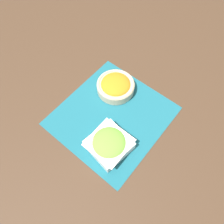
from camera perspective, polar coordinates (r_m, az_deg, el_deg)
The scene contains 4 objects.
ground_plane at distance 0.93m, azimuth 0.00°, elevation -1.02°, with size 3.00×3.00×0.00m, color #422D1E.
placemat at distance 0.93m, azimuth 0.00°, elevation -0.96°, with size 0.45×0.42×0.00m.
carrot_bowl at distance 0.97m, azimuth 0.96°, elevation 6.88°, with size 0.17×0.17×0.06m.
lettuce_bowl at distance 0.84m, azimuth -0.77°, elevation -8.32°, with size 0.16×0.16×0.07m.
Camera 1 is at (-0.34, -0.28, 0.82)m, focal length 35.00 mm.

